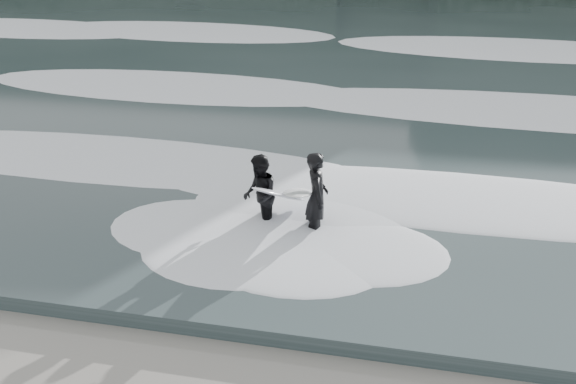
# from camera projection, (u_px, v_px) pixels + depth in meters

# --- Properties ---
(sea) EXTENTS (90.00, 52.00, 0.30)m
(sea) POSITION_uv_depth(u_px,v_px,m) (365.00, 27.00, 33.25)
(sea) COLOR #313F41
(sea) RESTS_ON ground
(foam_near) EXTENTS (60.00, 3.20, 0.20)m
(foam_near) POSITION_uv_depth(u_px,v_px,m) (283.00, 171.00, 15.42)
(foam_near) COLOR white
(foam_near) RESTS_ON sea
(foam_mid) EXTENTS (60.00, 4.00, 0.24)m
(foam_mid) POSITION_uv_depth(u_px,v_px,m) (327.00, 90.00, 21.61)
(foam_mid) COLOR white
(foam_mid) RESTS_ON sea
(foam_far) EXTENTS (60.00, 4.80, 0.30)m
(foam_far) POSITION_uv_depth(u_px,v_px,m) (357.00, 36.00, 29.58)
(foam_far) COLOR white
(foam_far) RESTS_ON sea
(surfer_left) EXTENTS (1.19, 2.20, 1.90)m
(surfer_left) POSITION_uv_depth(u_px,v_px,m) (313.00, 196.00, 12.85)
(surfer_left) COLOR black
(surfer_left) RESTS_ON ground
(surfer_right) EXTENTS (1.46, 1.84, 1.72)m
(surfer_right) POSITION_uv_depth(u_px,v_px,m) (262.00, 195.00, 13.09)
(surfer_right) COLOR black
(surfer_right) RESTS_ON ground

